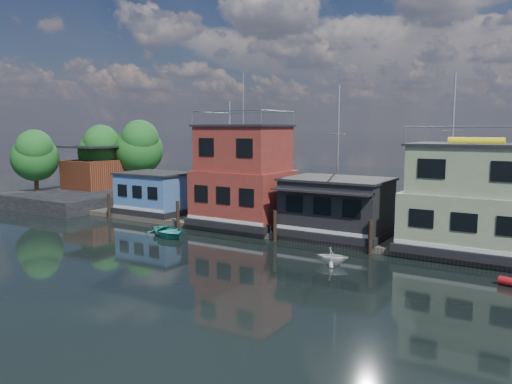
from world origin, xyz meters
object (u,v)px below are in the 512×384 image
Objects in this scene: houseboat_dark at (337,206)px; houseboat_green at (473,200)px; houseboat_blue at (156,193)px; dinghy_white at (332,256)px; houseboat_red at (243,177)px; dinghy_teal at (168,231)px.

houseboat_green is at bearing 0.12° from houseboat_dark.
houseboat_blue is 17.50m from houseboat_dark.
houseboat_dark is 3.78× the size of dinghy_white.
houseboat_blue is 0.54× the size of houseboat_red.
houseboat_dark reaches higher than houseboat_blue.
houseboat_red is 8.18m from houseboat_dark.
houseboat_red is at bearing -180.00° from houseboat_green.
houseboat_green is 9.62m from dinghy_white.
houseboat_dark is (17.50, -0.02, 0.21)m from houseboat_blue.
houseboat_dark reaches higher than dinghy_teal.
dinghy_white is at bearing -67.92° from dinghy_teal.
dinghy_teal is at bearing -40.79° from houseboat_blue.
houseboat_green is (26.50, 0.00, 1.34)m from houseboat_blue.
houseboat_red is (9.50, 0.00, 1.90)m from houseboat_blue.
houseboat_blue is at bearing -180.00° from houseboat_green.
houseboat_red is at bearing 45.83° from dinghy_white.
houseboat_red is 7.37m from dinghy_teal.
houseboat_dark is 1.97× the size of dinghy_teal.
houseboat_red reaches higher than houseboat_blue.
houseboat_red reaches higher than houseboat_dark.
houseboat_dark reaches higher than dinghy_white.
houseboat_blue is 9.69m from houseboat_red.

